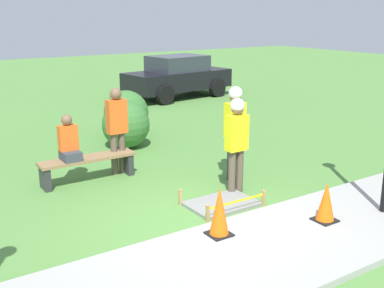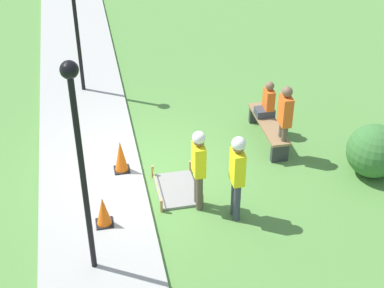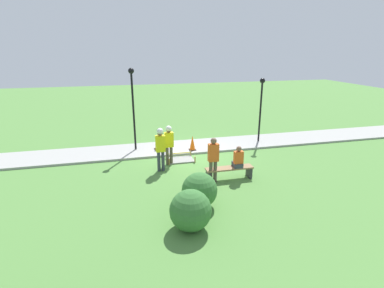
{
  "view_description": "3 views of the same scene",
  "coord_description": "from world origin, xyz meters",
  "px_view_note": "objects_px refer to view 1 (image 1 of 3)",
  "views": [
    {
      "loc": [
        -3.97,
        -5.66,
        3.31
      ],
      "look_at": [
        1.06,
        1.98,
        0.78
      ],
      "focal_mm": 45.0,
      "sensor_mm": 36.0,
      "label": 1
    },
    {
      "loc": [
        10.5,
        -1.05,
        7.8
      ],
      "look_at": [
        0.4,
        1.06,
        0.88
      ],
      "focal_mm": 55.0,
      "sensor_mm": 36.0,
      "label": 2
    },
    {
      "loc": [
        3.42,
        13.52,
        5.07
      ],
      "look_at": [
        0.44,
        1.44,
        1.04
      ],
      "focal_mm": 28.0,
      "sensor_mm": 36.0,
      "label": 3
    }
  ],
  "objects_px": {
    "traffic_cone_near_patch": "(219,211)",
    "bystander_in_orange_shirt": "(117,125)",
    "parked_car_black": "(178,76)",
    "worker_assistant": "(235,124)",
    "park_bench": "(88,164)",
    "person_seated_on_bench": "(69,142)",
    "worker_supervisor": "(237,137)",
    "traffic_cone_far_patch": "(326,202)"
  },
  "relations": [
    {
      "from": "traffic_cone_near_patch",
      "to": "bystander_in_orange_shirt",
      "type": "height_order",
      "value": "bystander_in_orange_shirt"
    },
    {
      "from": "traffic_cone_near_patch",
      "to": "parked_car_black",
      "type": "xyz_separation_m",
      "value": [
        5.98,
        10.83,
        0.37
      ]
    },
    {
      "from": "bystander_in_orange_shirt",
      "to": "worker_assistant",
      "type": "bearing_deg",
      "value": -41.27
    },
    {
      "from": "parked_car_black",
      "to": "park_bench",
      "type": "bearing_deg",
      "value": -139.54
    },
    {
      "from": "traffic_cone_near_patch",
      "to": "person_seated_on_bench",
      "type": "xyz_separation_m",
      "value": [
        -0.97,
        3.61,
        0.38
      ]
    },
    {
      "from": "worker_supervisor",
      "to": "parked_car_black",
      "type": "relative_size",
      "value": 0.41
    },
    {
      "from": "traffic_cone_near_patch",
      "to": "person_seated_on_bench",
      "type": "relative_size",
      "value": 0.85
    },
    {
      "from": "person_seated_on_bench",
      "to": "worker_supervisor",
      "type": "xyz_separation_m",
      "value": [
        2.4,
        -2.2,
        0.23
      ]
    },
    {
      "from": "traffic_cone_far_patch",
      "to": "park_bench",
      "type": "xyz_separation_m",
      "value": [
        -2.33,
        4.08,
        -0.06
      ]
    },
    {
      "from": "person_seated_on_bench",
      "to": "worker_assistant",
      "type": "xyz_separation_m",
      "value": [
        2.87,
        -1.55,
        0.3
      ]
    },
    {
      "from": "person_seated_on_bench",
      "to": "parked_car_black",
      "type": "bearing_deg",
      "value": 46.05
    },
    {
      "from": "worker_supervisor",
      "to": "bystander_in_orange_shirt",
      "type": "xyz_separation_m",
      "value": [
        -1.35,
        2.25,
        -0.05
      ]
    },
    {
      "from": "person_seated_on_bench",
      "to": "worker_supervisor",
      "type": "distance_m",
      "value": 3.26
    },
    {
      "from": "worker_supervisor",
      "to": "worker_assistant",
      "type": "height_order",
      "value": "worker_assistant"
    },
    {
      "from": "person_seated_on_bench",
      "to": "bystander_in_orange_shirt",
      "type": "bearing_deg",
      "value": 2.56
    },
    {
      "from": "parked_car_black",
      "to": "worker_assistant",
      "type": "bearing_deg",
      "value": -122.2
    },
    {
      "from": "traffic_cone_far_patch",
      "to": "worker_assistant",
      "type": "xyz_separation_m",
      "value": [
        0.2,
        2.59,
        0.74
      ]
    },
    {
      "from": "person_seated_on_bench",
      "to": "bystander_in_orange_shirt",
      "type": "height_order",
      "value": "bystander_in_orange_shirt"
    },
    {
      "from": "traffic_cone_near_patch",
      "to": "bystander_in_orange_shirt",
      "type": "bearing_deg",
      "value": 88.73
    },
    {
      "from": "traffic_cone_far_patch",
      "to": "traffic_cone_near_patch",
      "type": "bearing_deg",
      "value": 162.94
    },
    {
      "from": "worker_assistant",
      "to": "parked_car_black",
      "type": "relative_size",
      "value": 0.43
    },
    {
      "from": "traffic_cone_far_patch",
      "to": "worker_supervisor",
      "type": "xyz_separation_m",
      "value": [
        -0.27,
        1.94,
        0.67
      ]
    },
    {
      "from": "traffic_cone_far_patch",
      "to": "bystander_in_orange_shirt",
      "type": "height_order",
      "value": "bystander_in_orange_shirt"
    },
    {
      "from": "park_bench",
      "to": "parked_car_black",
      "type": "relative_size",
      "value": 0.44
    },
    {
      "from": "traffic_cone_near_patch",
      "to": "bystander_in_orange_shirt",
      "type": "xyz_separation_m",
      "value": [
        0.08,
        3.66,
        0.56
      ]
    },
    {
      "from": "bystander_in_orange_shirt",
      "to": "park_bench",
      "type": "bearing_deg",
      "value": -172.25
    },
    {
      "from": "traffic_cone_near_patch",
      "to": "worker_supervisor",
      "type": "relative_size",
      "value": 0.42
    },
    {
      "from": "bystander_in_orange_shirt",
      "to": "parked_car_black",
      "type": "xyz_separation_m",
      "value": [
        5.9,
        7.17,
        -0.19
      ]
    },
    {
      "from": "worker_supervisor",
      "to": "park_bench",
      "type": "bearing_deg",
      "value": 133.85
    },
    {
      "from": "park_bench",
      "to": "person_seated_on_bench",
      "type": "xyz_separation_m",
      "value": [
        -0.34,
        0.05,
        0.49
      ]
    },
    {
      "from": "traffic_cone_far_patch",
      "to": "parked_car_black",
      "type": "distance_m",
      "value": 12.14
    },
    {
      "from": "worker_supervisor",
      "to": "bystander_in_orange_shirt",
      "type": "bearing_deg",
      "value": 120.98
    },
    {
      "from": "park_bench",
      "to": "parked_car_black",
      "type": "xyz_separation_m",
      "value": [
        6.62,
        7.26,
        0.49
      ]
    },
    {
      "from": "traffic_cone_near_patch",
      "to": "person_seated_on_bench",
      "type": "bearing_deg",
      "value": 105.06
    },
    {
      "from": "person_seated_on_bench",
      "to": "worker_assistant",
      "type": "distance_m",
      "value": 3.28
    },
    {
      "from": "traffic_cone_near_patch",
      "to": "park_bench",
      "type": "xyz_separation_m",
      "value": [
        -0.63,
        3.56,
        -0.12
      ]
    },
    {
      "from": "traffic_cone_far_patch",
      "to": "park_bench",
      "type": "relative_size",
      "value": 0.33
    },
    {
      "from": "park_bench",
      "to": "worker_assistant",
      "type": "bearing_deg",
      "value": -30.59
    },
    {
      "from": "traffic_cone_near_patch",
      "to": "park_bench",
      "type": "distance_m",
      "value": 3.62
    },
    {
      "from": "traffic_cone_near_patch",
      "to": "parked_car_black",
      "type": "height_order",
      "value": "parked_car_black"
    },
    {
      "from": "traffic_cone_near_patch",
      "to": "parked_car_black",
      "type": "distance_m",
      "value": 12.38
    },
    {
      "from": "worker_assistant",
      "to": "worker_supervisor",
      "type": "bearing_deg",
      "value": -125.86
    }
  ]
}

